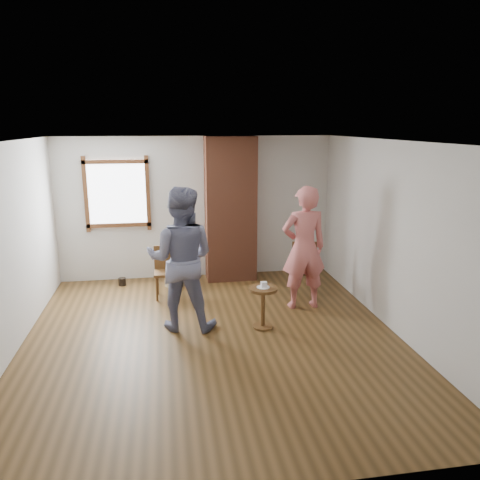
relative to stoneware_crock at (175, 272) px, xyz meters
name	(u,v)px	position (x,y,z in m)	size (l,w,h in m)	color
ground	(213,338)	(0.44, -2.26, -0.25)	(5.50, 5.50, 0.00)	brown
room_shell	(203,199)	(0.38, -1.65, 1.56)	(5.04, 5.52, 2.62)	silver
brick_chimney	(230,209)	(1.04, 0.24, 1.05)	(0.90, 0.50, 2.60)	brown
stoneware_crock	(175,272)	(0.00, 0.00, 0.00)	(0.39, 0.39, 0.50)	tan
dark_pot	(122,282)	(-0.94, 0.13, -0.18)	(0.13, 0.13, 0.13)	black
dining_chair_left	(166,269)	(-0.15, -0.52, 0.23)	(0.40, 0.40, 0.85)	brown
dining_chair_right	(305,266)	(2.13, -0.85, 0.25)	(0.49, 0.49, 0.89)	brown
side_table	(263,301)	(1.17, -2.02, 0.15)	(0.40, 0.40, 0.60)	brown
cake_plate	(263,287)	(1.17, -2.02, 0.36)	(0.18, 0.18, 0.01)	white
cake_slice	(264,285)	(1.18, -2.02, 0.39)	(0.08, 0.07, 0.06)	white
man	(181,259)	(0.05, -1.80, 0.75)	(0.97, 0.76, 2.00)	#16173D
person_pink	(304,248)	(1.95, -1.35, 0.71)	(0.70, 0.46, 1.92)	#D56D6A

